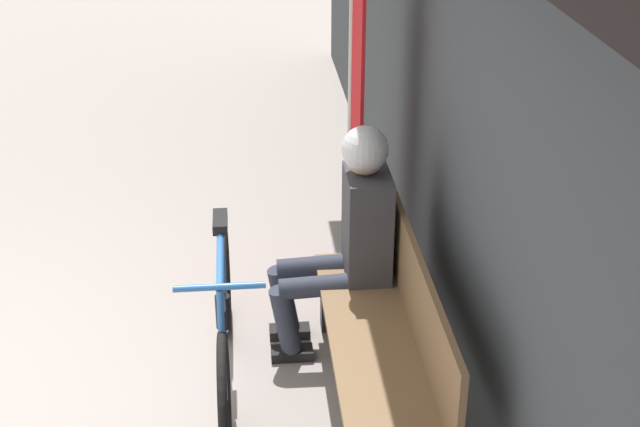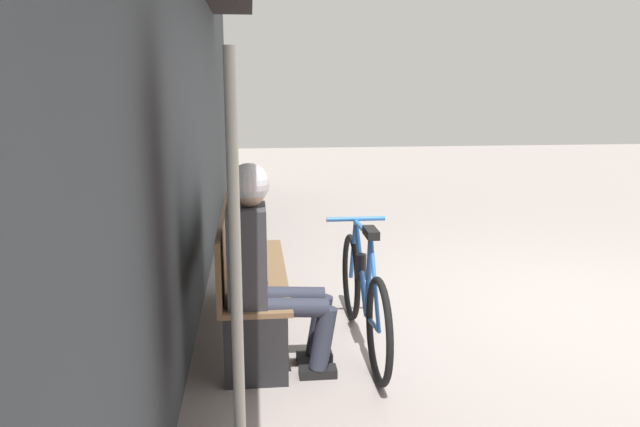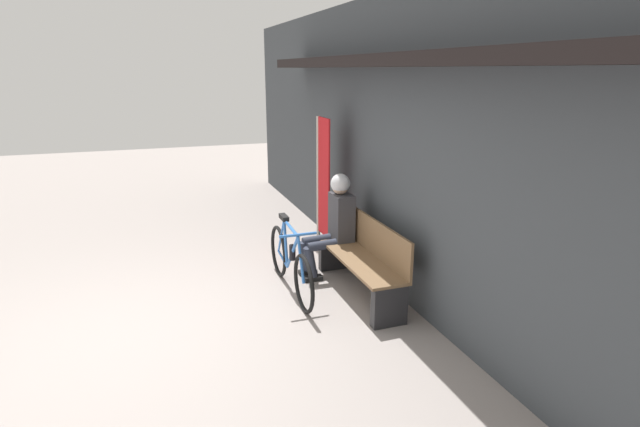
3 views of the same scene
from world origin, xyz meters
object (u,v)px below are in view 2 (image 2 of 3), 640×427
at_px(park_bench_near, 246,278).
at_px(person_seated, 263,256).
at_px(banner_pole, 236,240).
at_px(bicycle, 363,295).

xyz_separation_m(park_bench_near, person_seated, (-0.60, -0.11, 0.32)).
bearing_deg(banner_pole, bicycle, -35.23).
distance_m(bicycle, banner_pole, 1.49).
distance_m(park_bench_near, person_seated, 0.69).
xyz_separation_m(park_bench_near, bicycle, (-0.30, -0.75, -0.05)).
relative_size(park_bench_near, bicycle, 1.00).
height_order(park_bench_near, bicycle, park_bench_near).
height_order(person_seated, banner_pole, banner_pole).
relative_size(person_seated, banner_pole, 0.68).
distance_m(park_bench_near, banner_pole, 1.52).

